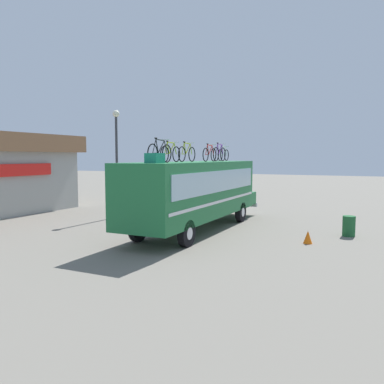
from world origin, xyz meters
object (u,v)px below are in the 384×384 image
object	(u,v)px
bus	(196,190)
rooftop_bicycle_3	(187,153)
rooftop_bicycle_1	(160,152)
street_lamp	(117,149)
rooftop_bicycle_5	(219,154)
rooftop_bicycle_2	(171,153)
trash_bin	(349,226)
luggage_bag_1	(155,158)
traffic_cone	(308,237)
rooftop_bicycle_6	(223,154)
rooftop_bicycle_4	(210,154)

from	to	relation	value
bus	rooftop_bicycle_3	distance (m)	1.85
rooftop_bicycle_1	street_lamp	world-z (taller)	street_lamp
rooftop_bicycle_5	street_lamp	bearing A→B (deg)	95.00
rooftop_bicycle_1	rooftop_bicycle_2	distance (m)	1.62
rooftop_bicycle_3	rooftop_bicycle_5	bearing A→B (deg)	-8.25
trash_bin	rooftop_bicycle_1	bearing A→B (deg)	129.45
luggage_bag_1	rooftop_bicycle_2	size ratio (longest dim) A/B	0.39
traffic_cone	rooftop_bicycle_3	bearing A→B (deg)	90.41
rooftop_bicycle_3	rooftop_bicycle_6	distance (m)	4.40
rooftop_bicycle_3	rooftop_bicycle_6	xyz separation A→B (m)	(4.40, -0.06, -0.02)
luggage_bag_1	traffic_cone	xyz separation A→B (m)	(3.57, -4.96, -3.17)
street_lamp	rooftop_bicycle_1	bearing A→B (deg)	-131.77
rooftop_bicycle_4	rooftop_bicycle_3	bearing A→B (deg)	163.08
rooftop_bicycle_2	trash_bin	distance (m)	8.43
luggage_bag_1	rooftop_bicycle_4	bearing A→B (deg)	-0.29
rooftop_bicycle_4	bus	bearing A→B (deg)	159.40
rooftop_bicycle_1	rooftop_bicycle_6	distance (m)	7.37
luggage_bag_1	rooftop_bicycle_6	xyz separation A→B (m)	(7.93, 0.38, 0.18)
bus	rooftop_bicycle_3	xyz separation A→B (m)	(-0.67, 0.14, 1.71)
luggage_bag_1	street_lamp	bearing A→B (deg)	45.88
street_lamp	trash_bin	bearing A→B (deg)	-90.13
rooftop_bicycle_2	rooftop_bicycle_6	bearing A→B (deg)	-1.39
rooftop_bicycle_5	rooftop_bicycle_3	bearing A→B (deg)	171.75
rooftop_bicycle_3	trash_bin	bearing A→B (deg)	-70.89
bus	rooftop_bicycle_6	bearing A→B (deg)	1.34
trash_bin	rooftop_bicycle_5	bearing A→B (deg)	84.96
rooftop_bicycle_2	traffic_cone	size ratio (longest dim) A/B	3.28
bus	trash_bin	world-z (taller)	bus
trash_bin	bus	bearing A→B (deg)	104.17
rooftop_bicycle_6	rooftop_bicycle_4	bearing A→B (deg)	-172.00
rooftop_bicycle_4	rooftop_bicycle_5	bearing A→B (deg)	1.68
bus	rooftop_bicycle_1	world-z (taller)	rooftop_bicycle_1
bus	trash_bin	xyz separation A→B (m)	(1.67, -6.63, -1.47)
rooftop_bicycle_1	rooftop_bicycle_5	bearing A→B (deg)	-0.99
trash_bin	street_lamp	bearing A→B (deg)	89.87
street_lamp	bus	bearing A→B (deg)	-106.35
bus	street_lamp	distance (m)	6.37
rooftop_bicycle_1	street_lamp	distance (m)	8.01
rooftop_bicycle_2	rooftop_bicycle_6	distance (m)	5.80
rooftop_bicycle_3	rooftop_bicycle_6	world-z (taller)	rooftop_bicycle_3
bus	rooftop_bicycle_5	distance (m)	2.84
rooftop_bicycle_6	traffic_cone	size ratio (longest dim) A/B	3.08
rooftop_bicycle_2	rooftop_bicycle_4	size ratio (longest dim) A/B	1.06
rooftop_bicycle_6	traffic_cone	distance (m)	7.67
bus	rooftop_bicycle_6	xyz separation A→B (m)	(3.73, 0.09, 1.69)
rooftop_bicycle_3	traffic_cone	world-z (taller)	rooftop_bicycle_3
rooftop_bicycle_1	street_lamp	size ratio (longest dim) A/B	0.29
rooftop_bicycle_6	luggage_bag_1	bearing A→B (deg)	-177.26
rooftop_bicycle_1	rooftop_bicycle_4	size ratio (longest dim) A/B	1.10
luggage_bag_1	trash_bin	size ratio (longest dim) A/B	0.76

